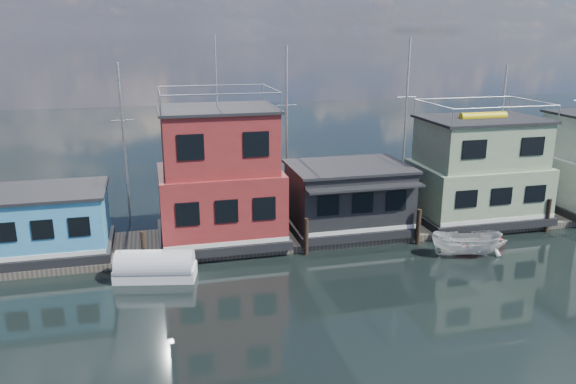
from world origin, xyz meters
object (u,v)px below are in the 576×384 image
object	(u,v)px
red_kayak	(479,246)
motorboat	(466,244)
houseboat_green	(478,171)
dinghy_white	(489,241)
houseboat_dark	(348,197)
houseboat_red	(220,179)
houseboat_blue	(50,222)
tarp_runabout	(155,268)

from	to	relation	value
red_kayak	motorboat	xyz separation A→B (m)	(-1.30, -0.63, 0.51)
red_kayak	houseboat_green	bearing A→B (deg)	54.89
red_kayak	dinghy_white	world-z (taller)	dinghy_white
houseboat_dark	red_kayak	bearing A→B (deg)	-34.60
houseboat_red	motorboat	xyz separation A→B (m)	(13.30, -5.20, -3.35)
red_kayak	motorboat	size ratio (longest dim) A/B	0.86
houseboat_red	red_kayak	world-z (taller)	houseboat_red
houseboat_blue	red_kayak	bearing A→B (deg)	-10.74
houseboat_dark	motorboat	size ratio (longest dim) A/B	1.90
houseboat_dark	houseboat_blue	bearing A→B (deg)	179.94
houseboat_dark	dinghy_white	bearing A→B (deg)	-34.39
houseboat_green	motorboat	world-z (taller)	houseboat_green
houseboat_blue	houseboat_dark	world-z (taller)	houseboat_dark
houseboat_dark	red_kayak	distance (m)	8.30
houseboat_red	houseboat_dark	world-z (taller)	houseboat_red
houseboat_dark	red_kayak	size ratio (longest dim) A/B	2.21
houseboat_blue	dinghy_white	xyz separation A→B (m)	(24.54, -4.84, -1.61)
houseboat_red	dinghy_white	size ratio (longest dim) A/B	5.21
houseboat_red	motorboat	world-z (taller)	houseboat_red
houseboat_blue	motorboat	distance (m)	23.43
houseboat_green	houseboat_blue	bearing A→B (deg)	-180.00
houseboat_blue	motorboat	size ratio (longest dim) A/B	1.64
motorboat	tarp_runabout	bearing A→B (deg)	106.80
houseboat_dark	motorboat	xyz separation A→B (m)	(5.30, -5.18, -1.66)
houseboat_blue	motorboat	world-z (taller)	houseboat_blue
red_kayak	motorboat	bearing A→B (deg)	-161.37
houseboat_blue	tarp_runabout	world-z (taller)	houseboat_blue
houseboat_blue	houseboat_dark	distance (m)	17.50
motorboat	houseboat_green	bearing A→B (deg)	-15.02
houseboat_dark	dinghy_white	world-z (taller)	houseboat_dark
houseboat_red	red_kayak	distance (m)	15.77
houseboat_red	motorboat	size ratio (longest dim) A/B	3.04
houseboat_red	red_kayak	bearing A→B (deg)	-17.38
houseboat_red	houseboat_dark	size ratio (longest dim) A/B	1.60
houseboat_blue	tarp_runabout	xyz separation A→B (m)	(5.53, -4.11, -1.58)
houseboat_red	dinghy_white	bearing A→B (deg)	-17.83
houseboat_blue	houseboat_red	distance (m)	9.69
houseboat_blue	houseboat_green	world-z (taller)	houseboat_green
dinghy_white	tarp_runabout	size ratio (longest dim) A/B	0.52
dinghy_white	tarp_runabout	bearing A→B (deg)	93.04
motorboat	tarp_runabout	world-z (taller)	tarp_runabout
houseboat_blue	red_kayak	xyz separation A→B (m)	(24.09, -4.57, -1.96)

